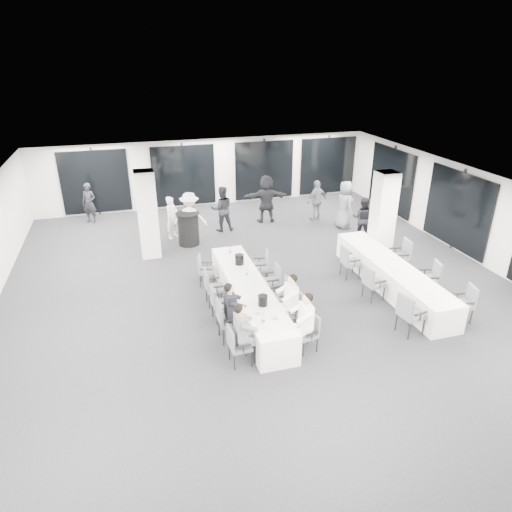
{
  "coord_description": "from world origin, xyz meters",
  "views": [
    {
      "loc": [
        -3.34,
        -10.76,
        6.09
      ],
      "look_at": [
        -0.25,
        -0.2,
        1.13
      ],
      "focal_mm": 32.0,
      "sensor_mm": 36.0,
      "label": 1
    }
  ],
  "objects_px": {
    "chair_side_left_near": "(409,312)",
    "chair_side_right_mid": "(431,276)",
    "chair_main_left_far": "(204,268)",
    "chair_main_right_fourth": "(273,279)",
    "chair_main_left_fourth": "(212,286)",
    "standing_guest_g": "(89,200)",
    "chair_main_right_far": "(263,264)",
    "standing_guest_b": "(222,206)",
    "ice_bucket_far": "(239,259)",
    "standing_guest_c": "(190,214)",
    "chair_side_left_far": "(348,260)",
    "chair_main_left_mid": "(218,301)",
    "standing_guest_h": "(363,215)",
    "cocktail_table": "(188,229)",
    "chair_main_left_second": "(226,318)",
    "banquet_table_side": "(391,276)",
    "chair_side_right_near": "(465,301)",
    "standing_guest_a": "(172,215)",
    "chair_side_left_mid": "(372,281)",
    "standing_guest_d": "(317,198)",
    "banquet_table_main": "(249,298)",
    "chair_main_left_near": "(237,344)",
    "ice_bucket_near": "(263,300)",
    "chair_main_right_mid": "(284,293)",
    "chair_main_right_near": "(309,330)",
    "standing_guest_f": "(266,196)",
    "chair_main_right_second": "(295,308)",
    "chair_side_right_far": "(402,254)",
    "standing_guest_e": "(345,202)"
  },
  "relations": [
    {
      "from": "standing_guest_c",
      "to": "standing_guest_h",
      "type": "height_order",
      "value": "standing_guest_c"
    },
    {
      "from": "chair_main_right_far",
      "to": "standing_guest_b",
      "type": "height_order",
      "value": "standing_guest_b"
    },
    {
      "from": "chair_side_left_far",
      "to": "standing_guest_g",
      "type": "distance_m",
      "value": 10.23
    },
    {
      "from": "chair_side_left_near",
      "to": "standing_guest_g",
      "type": "relative_size",
      "value": 0.59
    },
    {
      "from": "chair_main_left_far",
      "to": "chair_main_right_fourth",
      "type": "relative_size",
      "value": 0.97
    },
    {
      "from": "standing_guest_f",
      "to": "chair_side_left_far",
      "type": "bearing_deg",
      "value": 104.89
    },
    {
      "from": "chair_main_right_fourth",
      "to": "standing_guest_c",
      "type": "relative_size",
      "value": 0.46
    },
    {
      "from": "chair_main_left_far",
      "to": "standing_guest_c",
      "type": "relative_size",
      "value": 0.45
    },
    {
      "from": "chair_side_right_mid",
      "to": "standing_guest_d",
      "type": "distance_m",
      "value": 6.51
    },
    {
      "from": "chair_main_left_fourth",
      "to": "standing_guest_g",
      "type": "distance_m",
      "value": 8.21
    },
    {
      "from": "banquet_table_side",
      "to": "chair_side_right_near",
      "type": "distance_m",
      "value": 2.12
    },
    {
      "from": "standing_guest_d",
      "to": "standing_guest_h",
      "type": "bearing_deg",
      "value": 88.48
    },
    {
      "from": "cocktail_table",
      "to": "chair_main_left_second",
      "type": "relative_size",
      "value": 1.11
    },
    {
      "from": "cocktail_table",
      "to": "standing_guest_b",
      "type": "xyz_separation_m",
      "value": [
        1.39,
        0.97,
        0.38
      ]
    },
    {
      "from": "chair_main_left_fourth",
      "to": "standing_guest_d",
      "type": "xyz_separation_m",
      "value": [
        5.21,
        5.34,
        0.35
      ]
    },
    {
      "from": "banquet_table_main",
      "to": "chair_main_right_mid",
      "type": "height_order",
      "value": "chair_main_right_mid"
    },
    {
      "from": "chair_main_right_mid",
      "to": "standing_guest_h",
      "type": "distance_m",
      "value": 5.82
    },
    {
      "from": "chair_main_right_fourth",
      "to": "standing_guest_d",
      "type": "height_order",
      "value": "standing_guest_d"
    },
    {
      "from": "cocktail_table",
      "to": "chair_main_left_fourth",
      "type": "height_order",
      "value": "cocktail_table"
    },
    {
      "from": "standing_guest_f",
      "to": "chair_main_right_second",
      "type": "bearing_deg",
      "value": 83.37
    },
    {
      "from": "chair_main_right_mid",
      "to": "chair_side_right_far",
      "type": "distance_m",
      "value": 4.29
    },
    {
      "from": "chair_main_right_mid",
      "to": "standing_guest_e",
      "type": "bearing_deg",
      "value": -45.95
    },
    {
      "from": "banquet_table_main",
      "to": "chair_main_left_near",
      "type": "distance_m",
      "value": 2.2
    },
    {
      "from": "cocktail_table",
      "to": "standing_guest_d",
      "type": "height_order",
      "value": "standing_guest_d"
    },
    {
      "from": "banquet_table_main",
      "to": "chair_main_right_mid",
      "type": "xyz_separation_m",
      "value": [
        0.83,
        -0.3,
        0.16
      ]
    },
    {
      "from": "standing_guest_a",
      "to": "chair_main_left_second",
      "type": "bearing_deg",
      "value": -131.27
    },
    {
      "from": "chair_side_right_mid",
      "to": "chair_main_right_near",
      "type": "bearing_deg",
      "value": 122.97
    },
    {
      "from": "chair_side_left_near",
      "to": "chair_side_right_mid",
      "type": "xyz_separation_m",
      "value": [
        1.67,
        1.49,
        -0.04
      ]
    },
    {
      "from": "standing_guest_c",
      "to": "ice_bucket_near",
      "type": "xyz_separation_m",
      "value": [
        0.72,
        -6.2,
        -0.11
      ]
    },
    {
      "from": "standing_guest_e",
      "to": "chair_main_left_far",
      "type": "bearing_deg",
      "value": 114.45
    },
    {
      "from": "standing_guest_e",
      "to": "ice_bucket_near",
      "type": "height_order",
      "value": "standing_guest_e"
    },
    {
      "from": "standing_guest_a",
      "to": "standing_guest_d",
      "type": "bearing_deg",
      "value": -41.57
    },
    {
      "from": "chair_side_left_mid",
      "to": "chair_main_left_fourth",
      "type": "bearing_deg",
      "value": -110.13
    },
    {
      "from": "chair_main_left_mid",
      "to": "standing_guest_h",
      "type": "distance_m",
      "value": 7.08
    },
    {
      "from": "banquet_table_side",
      "to": "chair_side_right_mid",
      "type": "relative_size",
      "value": 5.2
    },
    {
      "from": "chair_main_left_near",
      "to": "standing_guest_a",
      "type": "bearing_deg",
      "value": -179.9
    },
    {
      "from": "chair_main_right_near",
      "to": "standing_guest_g",
      "type": "xyz_separation_m",
      "value": [
        -4.93,
        10.07,
        0.38
      ]
    },
    {
      "from": "chair_main_left_mid",
      "to": "chair_side_right_near",
      "type": "height_order",
      "value": "chair_side_right_near"
    },
    {
      "from": "ice_bucket_far",
      "to": "standing_guest_c",
      "type": "bearing_deg",
      "value": 100.89
    },
    {
      "from": "chair_main_right_fourth",
      "to": "chair_side_left_mid",
      "type": "relative_size",
      "value": 0.97
    },
    {
      "from": "chair_main_left_second",
      "to": "chair_main_right_fourth",
      "type": "distance_m",
      "value": 2.35
    },
    {
      "from": "standing_guest_a",
      "to": "ice_bucket_far",
      "type": "relative_size",
      "value": 6.07
    },
    {
      "from": "chair_side_left_mid",
      "to": "chair_main_right_far",
      "type": "bearing_deg",
      "value": -134.75
    },
    {
      "from": "cocktail_table",
      "to": "standing_guest_f",
      "type": "height_order",
      "value": "standing_guest_f"
    },
    {
      "from": "chair_side_left_far",
      "to": "chair_main_right_fourth",
      "type": "bearing_deg",
      "value": -79.28
    },
    {
      "from": "chair_side_left_far",
      "to": "standing_guest_a",
      "type": "height_order",
      "value": "standing_guest_a"
    },
    {
      "from": "banquet_table_side",
      "to": "chair_side_left_near",
      "type": "distance_m",
      "value": 2.25
    },
    {
      "from": "standing_guest_a",
      "to": "chair_main_right_near",
      "type": "bearing_deg",
      "value": -119.47
    },
    {
      "from": "chair_main_left_second",
      "to": "chair_side_right_far",
      "type": "height_order",
      "value": "chair_side_right_far"
    },
    {
      "from": "standing_guest_d",
      "to": "standing_guest_a",
      "type": "bearing_deg",
      "value": -16.16
    }
  ]
}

